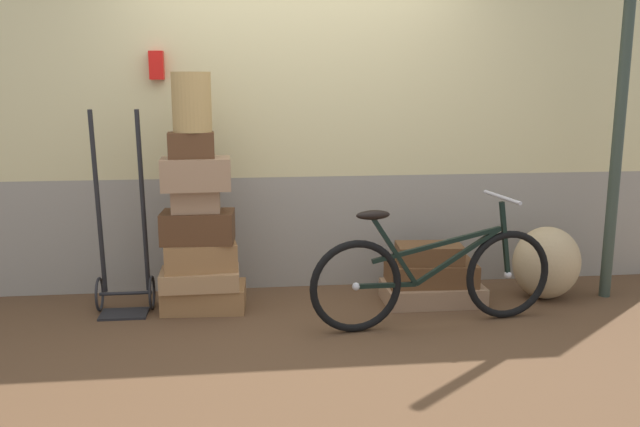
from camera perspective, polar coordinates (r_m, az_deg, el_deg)
ground at (r=4.58m, az=-1.11°, el=-9.40°), size 8.48×5.20×0.06m
station_building at (r=5.12m, az=-1.96°, el=9.90°), size 6.48×0.74×2.91m
suitcase_0 at (r=4.82m, az=-9.82°, el=-7.02°), size 0.59×0.39×0.17m
suitcase_1 at (r=4.74m, az=-10.17°, el=-5.47°), size 0.54×0.33×0.13m
suitcase_2 at (r=4.72m, az=-10.15°, el=-3.55°), size 0.52×0.35×0.19m
suitcase_3 at (r=4.68m, az=-10.35°, el=-1.13°), size 0.51×0.31×0.22m
suitcase_4 at (r=4.63m, az=-10.52°, el=1.10°), size 0.33×0.19×0.16m
suitcase_5 at (r=4.57m, az=-10.52°, el=3.34°), size 0.47×0.28×0.21m
suitcase_6 at (r=4.55m, az=-10.91°, el=5.74°), size 0.31×0.20×0.17m
suitcase_7 at (r=4.96m, az=9.53°, el=-6.69°), size 0.71×0.40×0.14m
suitcase_8 at (r=4.94m, az=9.39°, el=-4.95°), size 0.65×0.40×0.16m
suitcase_9 at (r=4.88m, az=9.28°, el=-3.37°), size 0.48×0.31×0.13m
wicker_basket at (r=4.56m, az=-10.87°, el=9.30°), size 0.26×0.26×0.39m
luggage_trolley at (r=4.82m, az=-16.40°, el=-3.77°), size 0.38×0.34×1.40m
burlap_sack at (r=5.20m, az=18.71°, el=-3.99°), size 0.50×0.42×0.54m
bicycle at (r=4.45m, az=9.61°, el=-5.29°), size 1.67×0.46×0.85m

